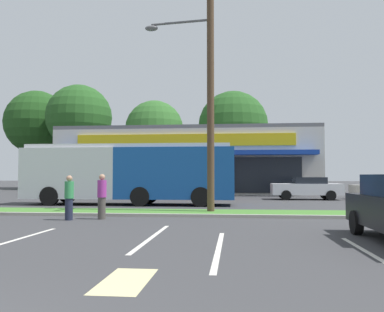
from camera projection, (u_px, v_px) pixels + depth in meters
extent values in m
cube|color=#427A2D|center=(150.00, 212.00, 17.06)|extent=(56.00, 2.20, 0.12)
cube|color=#99968C|center=(143.00, 215.00, 15.85)|extent=(56.00, 0.24, 0.12)
cube|color=silver|center=(10.00, 241.00, 9.87)|extent=(0.12, 4.80, 0.01)
cube|color=silver|center=(152.00, 237.00, 10.54)|extent=(0.12, 4.80, 0.01)
cube|color=silver|center=(219.00, 249.00, 8.90)|extent=(0.12, 4.80, 0.01)
cube|color=silver|center=(376.00, 257.00, 7.99)|extent=(0.12, 4.80, 0.01)
cube|color=beige|center=(126.00, 281.00, 6.18)|extent=(0.70, 1.60, 0.01)
cube|color=beige|center=(191.00, 163.00, 38.43)|extent=(22.13, 10.45, 5.42)
cube|color=black|center=(184.00, 175.00, 33.15)|extent=(18.59, 0.08, 2.82)
cube|color=#14389E|center=(183.00, 153.00, 32.57)|extent=(20.80, 1.40, 0.35)
cube|color=gold|center=(184.00, 140.00, 33.24)|extent=(17.70, 0.16, 0.98)
cube|color=slate|center=(191.00, 133.00, 38.57)|extent=(22.13, 10.45, 0.30)
cylinder|color=#473323|center=(36.00, 167.00, 51.33)|extent=(0.44, 0.44, 5.26)
sphere|color=#1E4719|center=(37.00, 122.00, 51.60)|extent=(7.91, 7.91, 7.91)
cylinder|color=#473323|center=(78.00, 166.00, 47.07)|extent=(0.44, 0.44, 5.46)
sphere|color=#23511E|center=(79.00, 117.00, 47.34)|extent=(7.47, 7.47, 7.47)
cylinder|color=#473323|center=(154.00, 170.00, 45.90)|extent=(0.44, 0.44, 4.30)
sphere|color=#2D6026|center=(154.00, 130.00, 46.12)|extent=(6.49, 6.49, 6.49)
cylinder|color=#473323|center=(233.00, 171.00, 47.85)|extent=(0.44, 0.44, 4.31)
sphere|color=#23511E|center=(233.00, 126.00, 48.10)|extent=(8.13, 8.13, 8.13)
cylinder|color=#4C3826|center=(211.00, 78.00, 17.18)|extent=(0.30, 0.30, 11.27)
cylinder|color=#59595B|center=(180.00, 22.00, 17.59)|extent=(2.59, 0.43, 0.10)
ellipsoid|color=#59595B|center=(151.00, 28.00, 17.88)|extent=(0.56, 0.32, 0.24)
cube|color=#144793|center=(176.00, 173.00, 22.18)|extent=(6.25, 2.59, 2.70)
cube|color=silver|center=(74.00, 173.00, 22.73)|extent=(5.12, 2.58, 2.70)
cube|color=silver|center=(130.00, 147.00, 22.50)|extent=(10.90, 2.37, 0.20)
cube|color=black|center=(135.00, 165.00, 23.75)|extent=(10.43, 0.13, 1.19)
cube|color=black|center=(29.00, 168.00, 22.99)|extent=(0.07, 2.17, 1.51)
cylinder|color=black|center=(50.00, 196.00, 21.59)|extent=(1.00, 0.31, 1.00)
cylinder|color=black|center=(67.00, 194.00, 23.92)|extent=(1.00, 0.31, 1.00)
cylinder|color=black|center=(140.00, 197.00, 21.12)|extent=(1.00, 0.31, 1.00)
cylinder|color=black|center=(149.00, 195.00, 23.46)|extent=(1.00, 0.31, 1.00)
cylinder|color=black|center=(201.00, 197.00, 20.82)|extent=(1.00, 0.31, 1.00)
cylinder|color=black|center=(204.00, 195.00, 23.16)|extent=(1.00, 0.31, 1.00)
cylinder|color=black|center=(356.00, 222.00, 11.06)|extent=(0.22, 0.64, 0.64)
cube|color=silver|center=(306.00, 189.00, 27.17)|extent=(4.49, 1.83, 0.73)
cube|color=black|center=(309.00, 180.00, 27.17)|extent=(2.02, 1.61, 0.42)
cylinder|color=black|center=(286.00, 195.00, 26.43)|extent=(0.64, 0.22, 0.64)
cylinder|color=black|center=(283.00, 194.00, 28.16)|extent=(0.64, 0.22, 0.64)
cylinder|color=black|center=(331.00, 195.00, 26.15)|extent=(0.64, 0.22, 0.64)
cylinder|color=black|center=(325.00, 194.00, 27.87)|extent=(0.64, 0.22, 0.64)
cube|color=maroon|center=(193.00, 188.00, 28.09)|extent=(4.73, 1.81, 0.77)
cube|color=black|center=(197.00, 180.00, 28.09)|extent=(2.13, 1.60, 0.43)
cylinder|color=black|center=(170.00, 195.00, 27.37)|extent=(0.64, 0.22, 0.64)
cylinder|color=black|center=(174.00, 193.00, 29.08)|extent=(0.64, 0.22, 0.64)
cylinder|color=black|center=(214.00, 195.00, 27.07)|extent=(0.64, 0.22, 0.64)
cylinder|color=black|center=(215.00, 194.00, 28.78)|extent=(0.64, 0.22, 0.64)
cube|color=black|center=(384.00, 181.00, 27.35)|extent=(2.05, 1.58, 0.47)
cylinder|color=black|center=(362.00, 194.00, 28.28)|extent=(0.64, 0.22, 0.64)
cylinder|color=black|center=(370.00, 195.00, 26.59)|extent=(0.64, 0.22, 0.64)
cube|color=black|center=(99.00, 189.00, 28.57)|extent=(4.58, 1.88, 0.72)
cube|color=black|center=(102.00, 180.00, 28.58)|extent=(2.06, 1.65, 0.51)
cylinder|color=black|center=(74.00, 194.00, 27.81)|extent=(0.64, 0.22, 0.64)
cylinder|color=black|center=(84.00, 193.00, 29.59)|extent=(0.64, 0.22, 0.64)
cylinder|color=black|center=(115.00, 194.00, 27.52)|extent=(0.64, 0.22, 0.64)
cylinder|color=black|center=(122.00, 193.00, 29.30)|extent=(0.64, 0.22, 0.64)
cylinder|color=#47423D|center=(102.00, 208.00, 14.95)|extent=(0.28, 0.28, 0.79)
cylinder|color=#99338C|center=(102.00, 189.00, 14.98)|extent=(0.33, 0.33, 0.62)
sphere|color=tan|center=(102.00, 177.00, 15.00)|extent=(0.22, 0.22, 0.22)
cylinder|color=#1E2338|center=(69.00, 209.00, 14.63)|extent=(0.27, 0.27, 0.77)
cylinder|color=#338C4C|center=(69.00, 190.00, 14.66)|extent=(0.32, 0.32, 0.61)
sphere|color=tan|center=(69.00, 178.00, 14.68)|extent=(0.21, 0.21, 0.21)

